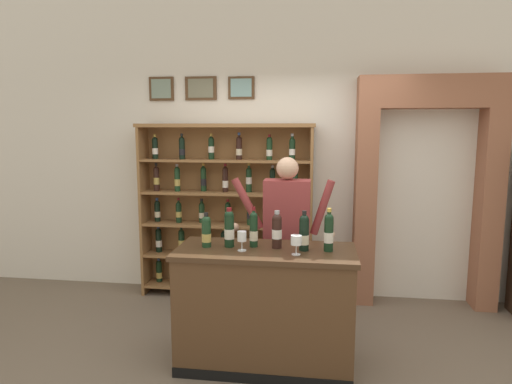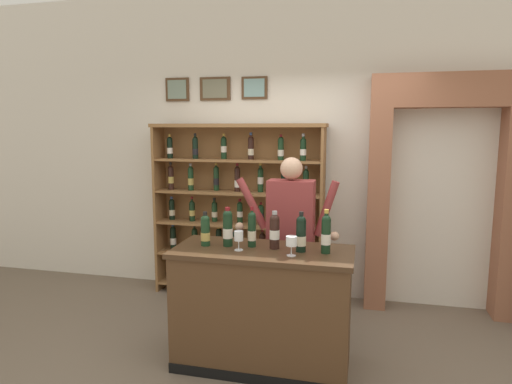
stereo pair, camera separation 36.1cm
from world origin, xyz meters
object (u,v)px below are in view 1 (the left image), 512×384
tasting_bottle_grappa (277,230)px  wine_glass_left (242,237)px  wine_glass_right (296,241)px  tasting_bottle_riserva (254,229)px  wine_shelf (226,207)px  tasting_bottle_prosecco (329,232)px  tasting_bottle_rosso (206,231)px  shopkeeper (287,227)px  tasting_counter (265,307)px  tasting_bottle_bianco (304,233)px  tasting_bottle_super_tuscan (229,228)px

tasting_bottle_grappa → wine_glass_left: (-0.26, -0.12, -0.04)m
tasting_bottle_grappa → wine_glass_right: tasting_bottle_grappa is taller
tasting_bottle_riserva → wine_shelf: bearing=110.2°
wine_shelf → tasting_bottle_grappa: wine_shelf is taller
wine_glass_right → wine_glass_left: wine_glass_left is taller
tasting_bottle_prosecco → wine_glass_right: tasting_bottle_prosecco is taller
tasting_bottle_rosso → wine_glass_right: size_ratio=1.87×
wine_shelf → wine_glass_right: (0.86, -1.57, 0.05)m
shopkeeper → tasting_bottle_prosecco: shopkeeper is taller
tasting_counter → shopkeeper: size_ratio=0.86×
tasting_counter → wine_glass_left: size_ratio=9.12×
shopkeeper → wine_glass_left: (-0.30, -0.65, 0.05)m
shopkeeper → tasting_bottle_riserva: bearing=-113.3°
tasting_bottle_grappa → tasting_bottle_bianco: 0.22m
tasting_bottle_bianco → tasting_bottle_super_tuscan: bearing=177.8°
tasting_bottle_super_tuscan → tasting_bottle_bianco: size_ratio=1.01×
tasting_counter → tasting_bottle_riserva: (-0.10, 0.06, 0.62)m
tasting_bottle_bianco → tasting_bottle_prosecco: size_ratio=0.93×
tasting_bottle_grappa → tasting_bottle_prosecco: bearing=-4.7°
tasting_counter → tasting_bottle_prosecco: tasting_bottle_prosecco is taller
tasting_bottle_prosecco → tasting_bottle_bianco: bearing=-178.2°
tasting_bottle_super_tuscan → tasting_bottle_grappa: tasting_bottle_super_tuscan is taller
tasting_bottle_super_tuscan → wine_glass_right: tasting_bottle_super_tuscan is taller
tasting_bottle_rosso → wine_glass_left: tasting_bottle_rosso is taller
tasting_bottle_rosso → tasting_bottle_prosecco: size_ratio=0.83×
tasting_bottle_grappa → wine_glass_right: 0.24m
tasting_bottle_super_tuscan → tasting_bottle_grappa: (0.38, 0.02, -0.01)m
wine_shelf → shopkeeper: bearing=-49.6°
tasting_bottle_grappa → tasting_bottle_riserva: bearing=176.3°
wine_shelf → tasting_bottle_grappa: bearing=-63.5°
tasting_bottle_riserva → tasting_bottle_rosso: bearing=-171.5°
tasting_bottle_rosso → tasting_bottle_prosecco: 0.96m
tasting_bottle_riserva → tasting_bottle_prosecco: tasting_bottle_prosecco is taller
wine_shelf → wine_glass_right: wine_shelf is taller
tasting_bottle_rosso → tasting_bottle_bianco: bearing=0.3°
tasting_bottle_grappa → tasting_bottle_bianco: (0.21, -0.04, -0.00)m
shopkeeper → wine_glass_left: 0.72m
wine_glass_right → tasting_counter: bearing=153.7°
tasting_counter → tasting_bottle_bianco: (0.30, 0.01, 0.62)m
tasting_counter → tasting_bottle_super_tuscan: (-0.29, 0.03, 0.63)m
tasting_bottle_prosecco → wine_glass_right: (-0.24, -0.13, -0.05)m
wine_glass_left → tasting_bottle_grappa: bearing=24.4°
tasting_bottle_bianco → wine_glass_right: (-0.05, -0.13, -0.04)m
tasting_bottle_riserva → wine_glass_right: 0.39m
tasting_counter → tasting_bottle_rosso: bearing=179.7°
wine_shelf → shopkeeper: size_ratio=1.19×
wine_shelf → tasting_bottle_super_tuscan: 1.46m
wine_shelf → shopkeeper: 1.14m
tasting_bottle_rosso → tasting_bottle_super_tuscan: 0.18m
shopkeeper → tasting_bottle_bianco: bearing=-73.1°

